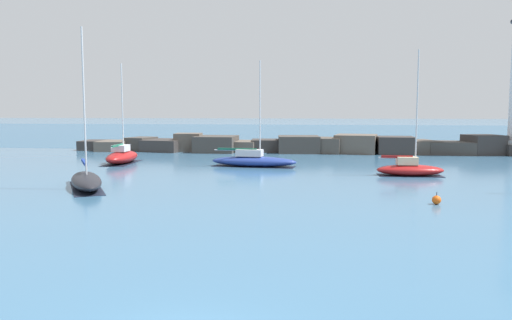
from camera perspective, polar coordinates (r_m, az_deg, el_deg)
name	(u,v)px	position (r m, az deg, el deg)	size (l,w,h in m)	color
open_sea_beyond	(310,132)	(123.37, 6.16, 3.23)	(400.00, 116.00, 0.01)	#2D5B7F
breakwater_jetty	(322,145)	(63.38, 7.56, 1.70)	(62.04, 7.21, 2.35)	#383330
sailboat_moored_0	(410,169)	(42.66, 17.15, -0.94)	(5.44, 2.37, 10.18)	maroon
sailboat_moored_2	(122,156)	(52.01, -15.07, 0.42)	(2.97, 6.90, 9.99)	maroon
sailboat_moored_3	(86,180)	(36.20, -18.84, -2.19)	(5.48, 7.55, 10.81)	black
sailboat_moored_4	(253,160)	(47.31, -0.32, -0.04)	(8.40, 3.09, 9.93)	navy
mooring_buoy_orange_near	(437,200)	(30.29, 19.93, -4.31)	(0.51, 0.51, 0.71)	#EA5914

